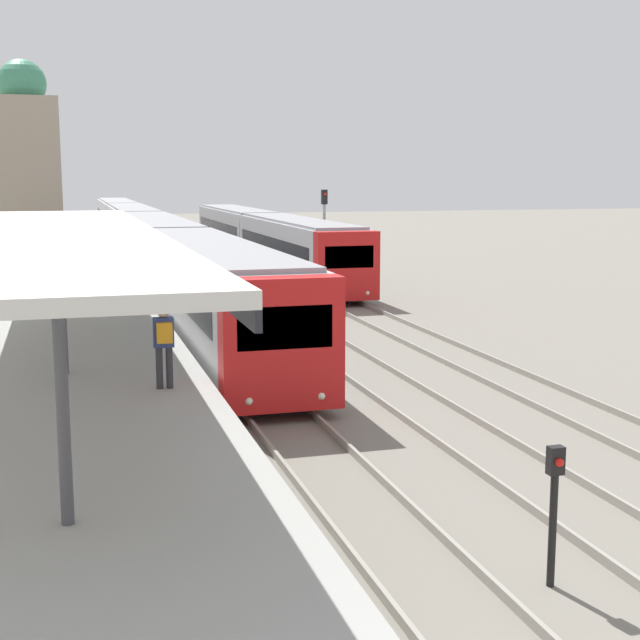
# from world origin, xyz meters

# --- Properties ---
(platform_canopy) EXTENTS (4.00, 21.93, 3.10)m
(platform_canopy) POSITION_xyz_m (-4.36, 15.39, 3.90)
(platform_canopy) COLOR beige
(platform_canopy) RESTS_ON station_platform
(person_on_platform) EXTENTS (0.40, 0.40, 1.66)m
(person_on_platform) POSITION_xyz_m (-2.47, 13.40, 1.91)
(person_on_platform) COLOR #2D2D33
(person_on_platform) RESTS_ON station_platform
(train_near) EXTENTS (2.62, 66.19, 3.21)m
(train_near) POSITION_xyz_m (0.00, 46.41, 1.78)
(train_near) COLOR red
(train_near) RESTS_ON ground_plane
(train_far) EXTENTS (2.58, 31.30, 3.12)m
(train_far) POSITION_xyz_m (6.42, 44.55, 1.73)
(train_far) COLOR red
(train_far) RESTS_ON ground_plane
(signal_post_near) EXTENTS (0.20, 0.21, 1.84)m
(signal_post_near) POSITION_xyz_m (1.47, 5.17, 1.14)
(signal_post_near) COLOR black
(signal_post_near) RESTS_ON ground_plane
(signal_mast_far) EXTENTS (0.28, 0.29, 4.51)m
(signal_mast_far) POSITION_xyz_m (7.84, 37.25, 2.87)
(signal_mast_far) COLOR gray
(signal_mast_far) RESTS_ON ground_plane
(distant_domed_building) EXTENTS (4.00, 4.00, 11.83)m
(distant_domed_building) POSITION_xyz_m (-6.28, 51.47, 5.53)
(distant_domed_building) COLOR gray
(distant_domed_building) RESTS_ON ground_plane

